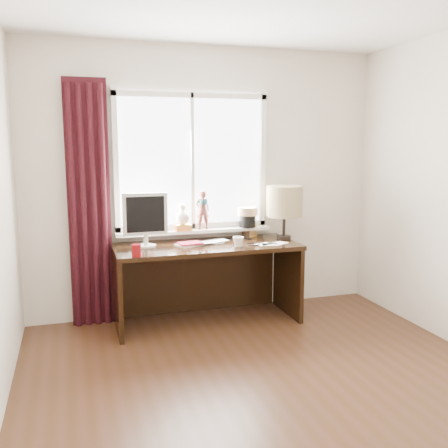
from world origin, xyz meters
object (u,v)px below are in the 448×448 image
object	(u,v)px
red_cup	(136,250)
table_lamp	(284,202)
monitor	(145,216)
desk	(204,268)
mug	(238,241)
laptop	(213,242)

from	to	relation	value
red_cup	table_lamp	distance (m)	1.56
monitor	desk	bearing A→B (deg)	3.15
red_cup	monitor	bearing A→B (deg)	70.08
desk	mug	bearing A→B (deg)	-48.05
red_cup	table_lamp	size ratio (longest dim) A/B	0.20
red_cup	monitor	xyz separation A→B (m)	(0.13, 0.37, 0.23)
mug	red_cup	bearing A→B (deg)	-172.66
laptop	mug	size ratio (longest dim) A/B	3.11
laptop	desk	distance (m)	0.27
laptop	red_cup	bearing A→B (deg)	-174.04
red_cup	table_lamp	bearing A→B (deg)	13.39
laptop	monitor	bearing A→B (deg)	159.12
laptop	red_cup	xyz separation A→B (m)	(-0.76, -0.33, 0.04)
laptop	desk	bearing A→B (deg)	119.51
mug	red_cup	distance (m)	0.94
table_lamp	monitor	bearing A→B (deg)	179.47
mug	table_lamp	world-z (taller)	table_lamp
monitor	table_lamp	bearing A→B (deg)	-0.53
red_cup	desk	xyz separation A→B (m)	(0.69, 0.40, -0.29)
desk	monitor	distance (m)	0.76
laptop	mug	world-z (taller)	mug
desk	red_cup	bearing A→B (deg)	-149.98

